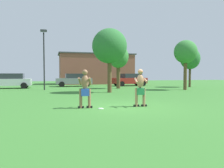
% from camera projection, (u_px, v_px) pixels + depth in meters
% --- Properties ---
extents(ground_plane, '(80.00, 80.00, 0.00)m').
position_uv_depth(ground_plane, '(126.00, 107.00, 9.91)').
color(ground_plane, '#38752D').
extents(player_with_cap, '(0.68, 0.64, 1.74)m').
position_uv_depth(player_with_cap, '(140.00, 86.00, 9.96)').
color(player_with_cap, black).
rests_on(player_with_cap, ground_plane).
extents(player_in_blue, '(0.68, 0.58, 1.69)m').
position_uv_depth(player_in_blue, '(85.00, 88.00, 9.52)').
color(player_in_blue, black).
rests_on(player_in_blue, ground_plane).
extents(frisbee, '(0.24, 0.24, 0.03)m').
position_uv_depth(frisbee, '(101.00, 109.00, 9.35)').
color(frisbee, white).
rests_on(frisbee, ground_plane).
extents(car_red_near_post, '(4.47, 2.41, 1.58)m').
position_uv_depth(car_red_near_post, '(130.00, 79.00, 28.13)').
color(car_red_near_post, maroon).
rests_on(car_red_near_post, ground_plane).
extents(car_gray_mid_lot, '(4.34, 2.09, 1.58)m').
position_uv_depth(car_gray_mid_lot, '(74.00, 80.00, 26.76)').
color(car_gray_mid_lot, slate).
rests_on(car_gray_mid_lot, ground_plane).
extents(car_silver_far_end, '(4.31, 2.03, 1.58)m').
position_uv_depth(car_silver_far_end, '(10.00, 81.00, 22.90)').
color(car_silver_far_end, silver).
rests_on(car_silver_far_end, ground_plane).
extents(lamp_post, '(0.60, 0.24, 5.67)m').
position_uv_depth(lamp_post, '(44.00, 53.00, 20.47)').
color(lamp_post, black).
rests_on(lamp_post, ground_plane).
extents(outbuilding_behind_lot, '(11.56, 5.35, 4.65)m').
position_uv_depth(outbuilding_behind_lot, '(96.00, 69.00, 34.26)').
color(outbuilding_behind_lot, brown).
rests_on(outbuilding_behind_lot, ground_plane).
extents(tree_left_field, '(2.82, 2.82, 5.20)m').
position_uv_depth(tree_left_field, '(110.00, 46.00, 17.65)').
color(tree_left_field, brown).
rests_on(tree_left_field, ground_plane).
extents(tree_right_field, '(2.27, 2.27, 4.58)m').
position_uv_depth(tree_right_field, '(190.00, 59.00, 25.26)').
color(tree_right_field, '#4C3823').
rests_on(tree_right_field, ground_plane).
extents(tree_behind_players, '(2.14, 2.14, 4.54)m').
position_uv_depth(tree_behind_players, '(118.00, 57.00, 22.72)').
color(tree_behind_players, brown).
rests_on(tree_behind_players, ground_plane).
extents(tree_near_building, '(2.16, 2.16, 4.73)m').
position_uv_depth(tree_near_building, '(186.00, 52.00, 20.65)').
color(tree_near_building, brown).
rests_on(tree_near_building, ground_plane).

